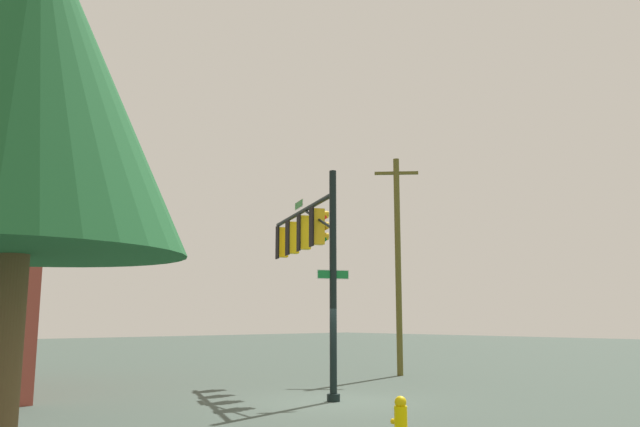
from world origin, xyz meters
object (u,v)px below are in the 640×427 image
(fire_hydrant, at_px, (401,419))
(tree_near, at_px, (28,76))
(signal_pole_assembly, at_px, (307,244))
(utility_pole, at_px, (398,260))

(fire_hydrant, height_order, tree_near, tree_near)
(signal_pole_assembly, distance_m, tree_near, 13.40)
(signal_pole_assembly, height_order, tree_near, tree_near)
(utility_pole, relative_size, fire_hydrant, 10.59)
(utility_pole, bearing_deg, fire_hydrant, 130.59)
(utility_pole, bearing_deg, tree_near, 117.19)
(signal_pole_assembly, bearing_deg, tree_near, 123.64)
(signal_pole_assembly, relative_size, fire_hydrant, 7.76)
(signal_pole_assembly, distance_m, fire_hydrant, 9.62)
(tree_near, bearing_deg, signal_pole_assembly, -56.36)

